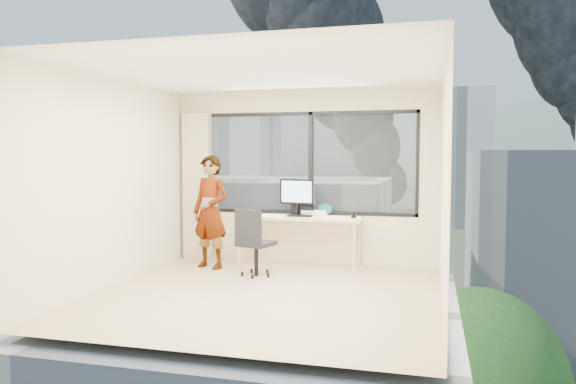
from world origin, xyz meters
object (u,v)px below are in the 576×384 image
(desk, at_px, (299,241))
(person, at_px, (210,212))
(handbag, at_px, (325,209))
(laptop, at_px, (300,208))
(monitor, at_px, (297,197))
(game_console, at_px, (314,213))
(chair, at_px, (256,241))

(desk, relative_size, person, 1.10)
(desk, bearing_deg, handbag, 36.32)
(person, distance_m, handbag, 1.70)
(desk, xyz_separation_m, laptop, (0.01, 0.02, 0.49))
(monitor, relative_size, game_console, 1.78)
(chair, relative_size, laptop, 2.48)
(game_console, height_order, laptop, laptop)
(desk, distance_m, laptop, 0.49)
(person, bearing_deg, chair, -5.72)
(person, height_order, game_console, person)
(monitor, bearing_deg, handbag, 34.13)
(desk, distance_m, monitor, 0.66)
(desk, relative_size, handbag, 7.70)
(chair, distance_m, person, 0.95)
(chair, relative_size, monitor, 1.71)
(person, bearing_deg, desk, 35.43)
(person, bearing_deg, game_console, 39.38)
(desk, distance_m, person, 1.37)
(chair, distance_m, monitor, 1.07)
(desk, height_order, monitor, monitor)
(desk, bearing_deg, monitor, 123.12)
(monitor, bearing_deg, chair, -100.76)
(game_console, bearing_deg, chair, -103.04)
(game_console, xyz_separation_m, handbag, (0.14, 0.07, 0.05))
(handbag, bearing_deg, desk, -143.17)
(desk, bearing_deg, chair, -119.56)
(person, height_order, handbag, person)
(monitor, xyz_separation_m, laptop, (0.07, -0.08, -0.16))
(desk, xyz_separation_m, game_console, (0.19, 0.17, 0.41))
(chair, xyz_separation_m, person, (-0.81, 0.34, 0.35))
(monitor, xyz_separation_m, game_console, (0.25, 0.08, -0.24))
(game_console, height_order, handbag, handbag)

